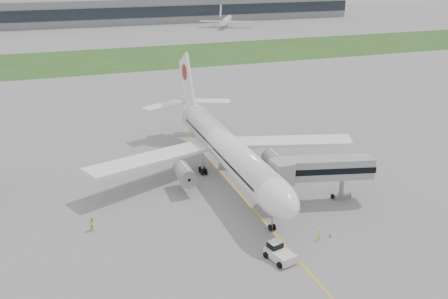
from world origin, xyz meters
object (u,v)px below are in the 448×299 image
object	(u,v)px
jet_bridge	(319,169)
ground_crew_near	(319,234)
airliner	(224,145)
pushback_tug	(279,252)

from	to	relation	value
jet_bridge	ground_crew_near	bearing A→B (deg)	-104.04
airliner	ground_crew_near	size ratio (longest dim) A/B	34.95
ground_crew_near	pushback_tug	bearing A→B (deg)	-24.83
jet_bridge	ground_crew_near	xyz separation A→B (m)	(-5.38, -10.18, -4.66)
airliner	pushback_tug	size ratio (longest dim) A/B	12.11
airliner	ground_crew_near	xyz separation A→B (m)	(4.91, -24.23, -4.89)
airliner	pushback_tug	xyz separation A→B (m)	(-2.20, -26.60, -4.71)
jet_bridge	airliner	bearing A→B (deg)	140.05
ground_crew_near	airliner	bearing A→B (deg)	-121.80
jet_bridge	ground_crew_near	distance (m)	12.42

